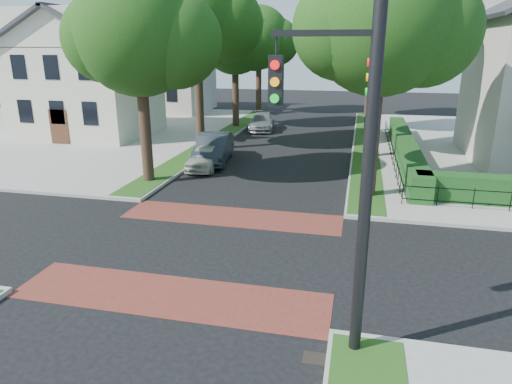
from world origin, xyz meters
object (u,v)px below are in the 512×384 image
traffic_signal (358,150)px  parked_car_front (205,157)px  parked_car_rear (262,122)px  parked_car_middle (214,148)px

traffic_signal → parked_car_front: 17.54m
traffic_signal → parked_car_front: (-8.49, 14.81, -4.03)m
parked_car_front → parked_car_rear: parked_car_rear is taller
parked_car_middle → parked_car_front: bearing=-98.1°
traffic_signal → parked_car_middle: bearing=117.4°
parked_car_middle → parked_car_rear: parked_car_middle is taller
traffic_signal → parked_car_rear: (-7.96, 27.77, -4.01)m
parked_car_middle → parked_car_rear: 11.41m
traffic_signal → parked_car_middle: (-8.49, 16.37, -3.86)m
parked_car_middle → parked_car_rear: size_ratio=1.08×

